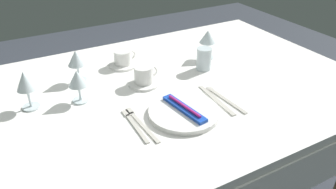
{
  "coord_description": "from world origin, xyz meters",
  "views": [
    {
      "loc": [
        -0.49,
        -1.03,
        1.4
      ],
      "look_at": [
        0.03,
        -0.09,
        0.76
      ],
      "focal_mm": 34.87,
      "sensor_mm": 36.0,
      "label": 1
    }
  ],
  "objects_px": {
    "wine_glass_centre": "(78,80)",
    "wine_glass_far": "(208,39)",
    "spoon_soup": "(221,96)",
    "dinner_plate": "(184,112)",
    "fork_inner": "(134,124)",
    "drink_tumbler": "(204,60)",
    "coffee_cup_left": "(123,57)",
    "wine_glass_left": "(76,60)",
    "fork_outer": "(140,123)",
    "coffee_cup_right": "(144,74)",
    "toothbrush_package": "(184,108)",
    "dinner_knife": "(217,100)",
    "wine_glass_right": "(25,83)"
  },
  "relations": [
    {
      "from": "fork_outer",
      "to": "dinner_knife",
      "type": "xyz_separation_m",
      "value": [
        0.32,
        -0.01,
        0.0
      ]
    },
    {
      "from": "coffee_cup_left",
      "to": "dinner_plate",
      "type": "bearing_deg",
      "value": -85.66
    },
    {
      "from": "drink_tumbler",
      "to": "dinner_plate",
      "type": "bearing_deg",
      "value": -134.54
    },
    {
      "from": "coffee_cup_right",
      "to": "drink_tumbler",
      "type": "relative_size",
      "value": 1.02
    },
    {
      "from": "coffee_cup_right",
      "to": "wine_glass_centre",
      "type": "xyz_separation_m",
      "value": [
        -0.27,
        -0.0,
        0.05
      ]
    },
    {
      "from": "fork_inner",
      "to": "wine_glass_left",
      "type": "relative_size",
      "value": 1.51
    },
    {
      "from": "fork_inner",
      "to": "dinner_plate",
      "type": "bearing_deg",
      "value": -8.79
    },
    {
      "from": "fork_inner",
      "to": "wine_glass_centre",
      "type": "distance_m",
      "value": 0.28
    },
    {
      "from": "dinner_knife",
      "to": "wine_glass_left",
      "type": "height_order",
      "value": "wine_glass_left"
    },
    {
      "from": "fork_outer",
      "to": "coffee_cup_right",
      "type": "xyz_separation_m",
      "value": [
        0.13,
        0.25,
        0.04
      ]
    },
    {
      "from": "wine_glass_far",
      "to": "fork_outer",
      "type": "bearing_deg",
      "value": -146.05
    },
    {
      "from": "coffee_cup_right",
      "to": "dinner_knife",
      "type": "bearing_deg",
      "value": -53.97
    },
    {
      "from": "toothbrush_package",
      "to": "drink_tumbler",
      "type": "distance_m",
      "value": 0.38
    },
    {
      "from": "wine_glass_far",
      "to": "coffee_cup_left",
      "type": "bearing_deg",
      "value": 163.64
    },
    {
      "from": "wine_glass_centre",
      "to": "spoon_soup",
      "type": "bearing_deg",
      "value": -25.52
    },
    {
      "from": "spoon_soup",
      "to": "wine_glass_left",
      "type": "distance_m",
      "value": 0.6
    },
    {
      "from": "fork_outer",
      "to": "dinner_knife",
      "type": "distance_m",
      "value": 0.32
    },
    {
      "from": "spoon_soup",
      "to": "wine_glass_right",
      "type": "xyz_separation_m",
      "value": [
        -0.66,
        0.28,
        0.1
      ]
    },
    {
      "from": "dinner_plate",
      "to": "wine_glass_centre",
      "type": "xyz_separation_m",
      "value": [
        -0.3,
        0.27,
        0.08
      ]
    },
    {
      "from": "toothbrush_package",
      "to": "coffee_cup_left",
      "type": "distance_m",
      "value": 0.48
    },
    {
      "from": "wine_glass_left",
      "to": "wine_glass_far",
      "type": "xyz_separation_m",
      "value": [
        0.61,
        -0.06,
        -0.0
      ]
    },
    {
      "from": "spoon_soup",
      "to": "wine_glass_far",
      "type": "distance_m",
      "value": 0.38
    },
    {
      "from": "wine_glass_centre",
      "to": "wine_glass_left",
      "type": "distance_m",
      "value": 0.17
    },
    {
      "from": "coffee_cup_left",
      "to": "drink_tumbler",
      "type": "height_order",
      "value": "drink_tumbler"
    },
    {
      "from": "dinner_knife",
      "to": "wine_glass_centre",
      "type": "relative_size",
      "value": 1.82
    },
    {
      "from": "dinner_plate",
      "to": "fork_outer",
      "type": "relative_size",
      "value": 1.11
    },
    {
      "from": "dinner_plate",
      "to": "toothbrush_package",
      "type": "bearing_deg",
      "value": 104.04
    },
    {
      "from": "toothbrush_package",
      "to": "wine_glass_far",
      "type": "relative_size",
      "value": 1.54
    },
    {
      "from": "fork_outer",
      "to": "drink_tumbler",
      "type": "distance_m",
      "value": 0.5
    },
    {
      "from": "fork_inner",
      "to": "coffee_cup_right",
      "type": "height_order",
      "value": "coffee_cup_right"
    },
    {
      "from": "fork_outer",
      "to": "spoon_soup",
      "type": "xyz_separation_m",
      "value": [
        0.35,
        0.01,
        -0.0
      ]
    },
    {
      "from": "dinner_knife",
      "to": "drink_tumbler",
      "type": "relative_size",
      "value": 2.35
    },
    {
      "from": "spoon_soup",
      "to": "wine_glass_left",
      "type": "xyz_separation_m",
      "value": [
        -0.45,
        0.39,
        0.1
      ]
    },
    {
      "from": "wine_glass_centre",
      "to": "drink_tumbler",
      "type": "bearing_deg",
      "value": 0.33
    },
    {
      "from": "fork_outer",
      "to": "wine_glass_centre",
      "type": "distance_m",
      "value": 0.29
    },
    {
      "from": "dinner_knife",
      "to": "coffee_cup_left",
      "type": "relative_size",
      "value": 2.28
    },
    {
      "from": "dinner_plate",
      "to": "coffee_cup_left",
      "type": "relative_size",
      "value": 2.47
    },
    {
      "from": "spoon_soup",
      "to": "dinner_plate",
      "type": "bearing_deg",
      "value": -169.64
    },
    {
      "from": "wine_glass_left",
      "to": "drink_tumbler",
      "type": "relative_size",
      "value": 1.37
    },
    {
      "from": "fork_inner",
      "to": "wine_glass_centre",
      "type": "height_order",
      "value": "wine_glass_centre"
    },
    {
      "from": "dinner_plate",
      "to": "wine_glass_far",
      "type": "relative_size",
      "value": 1.86
    },
    {
      "from": "dinner_plate",
      "to": "fork_outer",
      "type": "xyz_separation_m",
      "value": [
        -0.16,
        0.02,
        -0.01
      ]
    },
    {
      "from": "wine_glass_centre",
      "to": "wine_glass_far",
      "type": "bearing_deg",
      "value": 8.78
    },
    {
      "from": "spoon_soup",
      "to": "wine_glass_far",
      "type": "height_order",
      "value": "wine_glass_far"
    },
    {
      "from": "coffee_cup_right",
      "to": "wine_glass_right",
      "type": "xyz_separation_m",
      "value": [
        -0.44,
        0.04,
        0.06
      ]
    },
    {
      "from": "dinner_plate",
      "to": "drink_tumbler",
      "type": "height_order",
      "value": "drink_tumbler"
    },
    {
      "from": "dinner_plate",
      "to": "wine_glass_left",
      "type": "xyz_separation_m",
      "value": [
        -0.26,
        0.43,
        0.09
      ]
    },
    {
      "from": "dinner_plate",
      "to": "fork_inner",
      "type": "relative_size",
      "value": 1.23
    },
    {
      "from": "wine_glass_centre",
      "to": "wine_glass_left",
      "type": "height_order",
      "value": "wine_glass_left"
    },
    {
      "from": "wine_glass_centre",
      "to": "wine_glass_far",
      "type": "relative_size",
      "value": 0.94
    }
  ]
}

